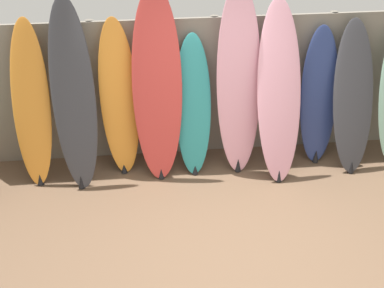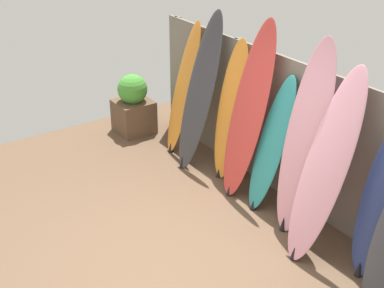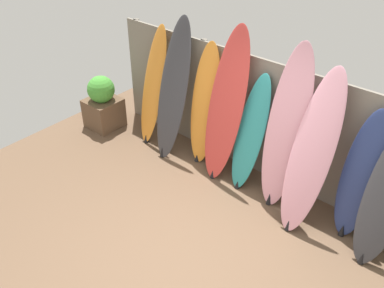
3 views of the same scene
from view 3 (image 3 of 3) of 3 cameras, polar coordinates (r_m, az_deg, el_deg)
name	(u,v)px [view 3 (image 3 of 3)]	position (r m, az deg, el deg)	size (l,w,h in m)	color
ground	(187,256)	(5.36, -0.64, -14.67)	(7.68, 7.68, 0.00)	brown
fence_back	(282,127)	(6.07, 11.87, 2.29)	(6.08, 0.11, 1.80)	gray
surfboard_orange_0	(153,87)	(6.94, -5.20, 7.58)	(0.47, 0.58, 1.92)	orange
surfboard_charcoal_1	(173,91)	(6.54, -2.52, 7.10)	(0.56, 0.75, 2.16)	#38383D
surfboard_orange_2	(205,106)	(6.40, 1.71, 5.14)	(0.50, 0.47, 1.89)	orange
surfboard_red_3	(226,107)	(6.02, 4.54, 4.96)	(0.60, 0.62, 2.24)	#D13D38
surfboard_teal_4	(250,134)	(5.98, 7.79, 1.32)	(0.45, 0.57, 1.67)	teal
surfboard_pink_5	(286,131)	(5.59, 12.40, 1.76)	(0.55, 0.52, 2.25)	pink
surfboard_pink_6	(312,154)	(5.37, 15.66, -1.33)	(0.53, 0.78, 2.07)	pink
surfboard_navy_7	(361,177)	(5.50, 21.59, -4.11)	(0.47, 0.43, 1.71)	navy
planter_box	(103,104)	(7.63, -11.80, 5.28)	(0.54, 0.56, 0.95)	brown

